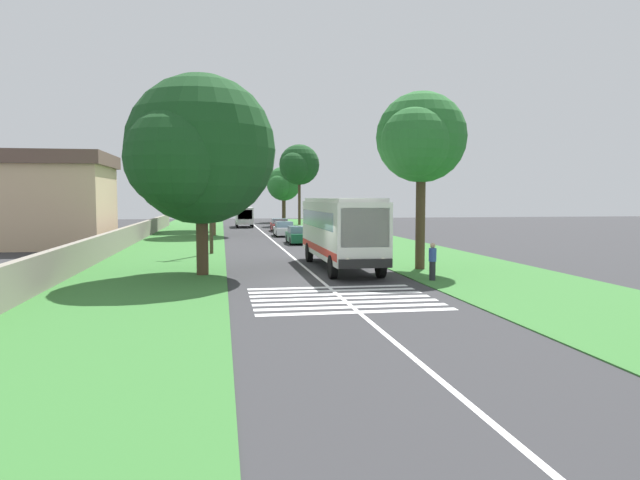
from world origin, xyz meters
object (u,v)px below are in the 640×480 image
Objects in this scene: roadside_building at (44,200)px; roadside_tree_right_1 at (283,185)px; roadside_tree_right_0 at (418,141)px; trailing_car_0 at (299,235)px; roadside_tree_left_0 at (211,169)px; utility_pole at (211,193)px; roadside_tree_left_2 at (197,153)px; trailing_car_1 at (284,229)px; trailing_minibus_0 at (244,215)px; trailing_car_2 at (280,225)px; roadside_tree_right_2 at (298,166)px; roadside_tree_left_1 at (204,155)px; coach_bus at (340,228)px; pedestrian at (433,261)px.

roadside_tree_right_1 is at bearing -28.08° from roadside_building.
trailing_car_0 is at bearing 11.73° from roadside_tree_right_0.
utility_pole is (-19.57, -0.28, -2.53)m from roadside_tree_left_0.
roadside_tree_left_2 is 1.24× the size of utility_pole.
trailing_car_0 is at bearing -147.98° from roadside_tree_left_0.
trailing_car_1 is 18.94m from trailing_minibus_0.
trailing_car_2 is 37.92m from roadside_tree_left_2.
roadside_tree_right_1 is at bearing -18.45° from roadside_tree_left_0.
trailing_car_1 is at bearing 169.18° from roadside_tree_right_2.
roadside_tree_left_2 is (-47.05, 3.99, 4.33)m from trailing_minibus_0.
roadside_tree_right_2 is at bearing -28.43° from roadside_tree_left_0.
utility_pole reaches higher than roadside_building.
roadside_tree_left_1 is at bearing 1.18° from roadside_tree_left_2.
trailing_minibus_0 is at bearing -5.60° from utility_pole.
roadside_tree_left_0 is (28.66, 7.17, 4.44)m from coach_bus.
coach_bus is at bearing 175.17° from roadside_tree_right_2.
roadside_tree_left_0 is 32.51m from roadside_tree_right_1.
roadside_tree_right_1 reaches higher than pedestrian.
trailing_car_0 and trailing_car_1 have the same top height.
roadside_tree_left_0 is (-16.65, 3.83, 5.04)m from trailing_minibus_0.
roadside_tree_left_2 is at bearing 158.71° from trailing_car_0.
coach_bus is 50.18m from roadside_tree_right_2.
trailing_car_0 is 0.72× the size of trailing_minibus_0.
roadside_building is at bearing 133.25° from roadside_tree_left_0.
roadside_tree_left_2 is 1.05× the size of roadside_tree_right_0.
roadside_tree_left_2 is at bearing 175.15° from trailing_minibus_0.
roadside_tree_left_0 is 1.22× the size of roadside_tree_right_1.
coach_bus is at bearing -179.56° from trailing_car_1.
roadside_building is (-18.04, 19.74, 2.95)m from trailing_car_2.
roadside_building is at bearing 90.39° from trailing_car_0.
trailing_car_2 is at bearing -47.58° from roadside_building.
utility_pole reaches higher than pedestrian.
roadside_tree_right_1 is (20.78, -11.28, -2.98)m from roadside_tree_left_1.
coach_bus is 17.22m from trailing_car_0.
trailing_car_0 is 2.54× the size of pedestrian.
coach_bus reaches higher than trailing_car_2.
trailing_car_0 is 22.78m from pedestrian.
coach_bus is 35.09m from trailing_car_2.
roadside_tree_left_1 is at bearing 33.45° from trailing_car_1.
roadside_tree_left_2 is at bearing 177.67° from utility_pole.
roadside_tree_left_1 is 7.34× the size of pedestrian.
roadside_building is (18.75, 12.21, -2.26)m from roadside_tree_left_2.
trailing_car_1 is at bearing -146.55° from roadside_tree_left_1.
roadside_tree_left_1 reaches higher than pedestrian.
roadside_tree_left_2 is at bearing 165.90° from trailing_car_1.
roadside_building is at bearing 151.92° from roadside_tree_right_1.
roadside_tree_left_0 is 31.87m from roadside_tree_right_0.
roadside_tree_right_1 is (32.83, -3.31, 5.06)m from trailing_car_1.
trailing_car_0 is 24.42m from roadside_tree_left_1.
trailing_minibus_0 reaches higher than trailing_car_0.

